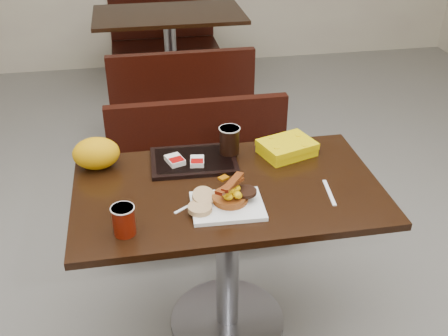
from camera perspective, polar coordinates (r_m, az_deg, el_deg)
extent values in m
cube|color=gray|center=(2.59, 0.35, -16.09)|extent=(6.00, 7.00, 0.01)
cube|color=white|center=(1.98, 0.36, -4.06)|extent=(0.27, 0.22, 0.02)
cylinder|color=brown|center=(1.99, 0.67, -3.16)|extent=(0.16, 0.16, 0.03)
cylinder|color=black|center=(1.99, 2.34, -2.52)|extent=(0.10, 0.10, 0.01)
ellipsoid|color=#E29A04|center=(1.96, 0.44, -2.51)|extent=(0.10, 0.09, 0.05)
cylinder|color=tan|center=(1.94, -2.57, -4.28)|extent=(0.10, 0.10, 0.02)
cylinder|color=tan|center=(1.98, -2.19, -3.04)|extent=(0.10, 0.11, 0.05)
cylinder|color=maroon|center=(1.86, -10.60, -5.51)|extent=(0.08, 0.08, 0.11)
cube|color=white|center=(2.11, 11.12, -2.57)|extent=(0.03, 0.18, 0.00)
cube|color=#9D5106|center=(2.15, -0.05, -1.07)|extent=(0.05, 0.04, 0.01)
cube|color=#8C0504|center=(2.08, 2.00, -2.27)|extent=(0.04, 0.04, 0.01)
cube|color=black|center=(2.26, -3.24, 0.79)|extent=(0.37, 0.27, 0.02)
cube|color=silver|center=(2.24, -5.24, 0.84)|extent=(0.09, 0.10, 0.02)
cube|color=silver|center=(2.22, -2.87, 0.71)|extent=(0.07, 0.08, 0.02)
cylinder|color=black|center=(2.28, 0.58, 2.96)|extent=(0.09, 0.09, 0.12)
cube|color=#DEBD03|center=(2.33, 6.70, 2.16)|extent=(0.26, 0.23, 0.06)
ellipsoid|color=#F2A408|center=(2.26, -13.42, 1.52)|extent=(0.23, 0.20, 0.13)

